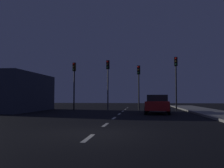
# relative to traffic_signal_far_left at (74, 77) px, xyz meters

# --- Properties ---
(ground_plane) EXTENTS (80.00, 80.00, 0.00)m
(ground_plane) POSITION_rel_traffic_signal_far_left_xyz_m (5.25, -8.58, -3.49)
(ground_plane) COLOR black
(lane_stripe_nearest) EXTENTS (0.16, 1.60, 0.01)m
(lane_stripe_nearest) POSITION_rel_traffic_signal_far_left_xyz_m (5.25, -16.78, -3.48)
(lane_stripe_nearest) COLOR silver
(lane_stripe_nearest) RESTS_ON ground_plane
(lane_stripe_second) EXTENTS (0.16, 1.60, 0.01)m
(lane_stripe_second) POSITION_rel_traffic_signal_far_left_xyz_m (5.25, -12.98, -3.48)
(lane_stripe_second) COLOR silver
(lane_stripe_second) RESTS_ON ground_plane
(lane_stripe_third) EXTENTS (0.16, 1.60, 0.01)m
(lane_stripe_third) POSITION_rel_traffic_signal_far_left_xyz_m (5.25, -9.18, -3.48)
(lane_stripe_third) COLOR silver
(lane_stripe_third) RESTS_ON ground_plane
(lane_stripe_fourth) EXTENTS (0.16, 1.60, 0.01)m
(lane_stripe_fourth) POSITION_rel_traffic_signal_far_left_xyz_m (5.25, -5.38, -3.48)
(lane_stripe_fourth) COLOR silver
(lane_stripe_fourth) RESTS_ON ground_plane
(lane_stripe_fifth) EXTENTS (0.16, 1.60, 0.01)m
(lane_stripe_fifth) POSITION_rel_traffic_signal_far_left_xyz_m (5.25, -1.58, -3.48)
(lane_stripe_fifth) COLOR silver
(lane_stripe_fifth) RESTS_ON ground_plane
(lane_stripe_sixth) EXTENTS (0.16, 1.60, 0.01)m
(lane_stripe_sixth) POSITION_rel_traffic_signal_far_left_xyz_m (5.25, 2.22, -3.48)
(lane_stripe_sixth) COLOR silver
(lane_stripe_sixth) RESTS_ON ground_plane
(lane_stripe_seventh) EXTENTS (0.16, 1.60, 0.01)m
(lane_stripe_seventh) POSITION_rel_traffic_signal_far_left_xyz_m (5.25, 6.02, -3.48)
(lane_stripe_seventh) COLOR silver
(lane_stripe_seventh) RESTS_ON ground_plane
(traffic_signal_far_left) EXTENTS (0.32, 0.38, 4.98)m
(traffic_signal_far_left) POSITION_rel_traffic_signal_far_left_xyz_m (0.00, 0.00, 0.00)
(traffic_signal_far_left) COLOR black
(traffic_signal_far_left) RESTS_ON ground_plane
(traffic_signal_center_left) EXTENTS (0.32, 0.38, 5.16)m
(traffic_signal_center_left) POSITION_rel_traffic_signal_far_left_xyz_m (3.58, 0.00, 0.11)
(traffic_signal_center_left) COLOR #4C4C51
(traffic_signal_center_left) RESTS_ON ground_plane
(traffic_signal_center_right) EXTENTS (0.32, 0.38, 4.56)m
(traffic_signal_center_right) POSITION_rel_traffic_signal_far_left_xyz_m (6.75, -0.00, -0.27)
(traffic_signal_center_right) COLOR #2D2D30
(traffic_signal_center_right) RESTS_ON ground_plane
(traffic_signal_far_right) EXTENTS (0.32, 0.38, 5.36)m
(traffic_signal_far_right) POSITION_rel_traffic_signal_far_left_xyz_m (10.46, 0.00, 0.24)
(traffic_signal_far_right) COLOR black
(traffic_signal_far_right) RESTS_ON ground_plane
(car_stopped_ahead) EXTENTS (2.23, 4.54, 1.53)m
(car_stopped_ahead) POSITION_rel_traffic_signal_far_left_xyz_m (8.31, -4.44, -2.71)
(car_stopped_ahead) COLOR #B21919
(car_stopped_ahead) RESTS_ON ground_plane
(storefront_left) EXTENTS (5.66, 8.66, 3.61)m
(storefront_left) POSITION_rel_traffic_signal_far_left_xyz_m (-5.58, -2.64, -1.68)
(storefront_left) COLOR #333847
(storefront_left) RESTS_ON ground_plane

